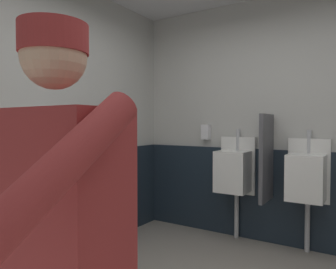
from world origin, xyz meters
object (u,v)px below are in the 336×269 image
at_px(urinal_left, 234,171).
at_px(urinal_middle, 307,177).
at_px(hand_dryer, 52,135).
at_px(person, 54,234).
at_px(soap_dispenser, 206,132).

xyz_separation_m(urinal_left, urinal_middle, (0.75, 0.00, 0.00)).
bearing_deg(hand_dryer, person, -37.53).
bearing_deg(soap_dispenser, urinal_left, -16.42).
bearing_deg(urinal_left, urinal_middle, 0.00).
xyz_separation_m(person, hand_dryer, (-1.52, 1.17, 0.25)).
distance_m(urinal_middle, soap_dispenser, 1.24).
xyz_separation_m(urinal_middle, soap_dispenser, (-1.16, 0.12, 0.42)).
relative_size(urinal_middle, hand_dryer, 4.43).
relative_size(person, hand_dryer, 5.76).
distance_m(urinal_middle, hand_dryer, 2.44).
bearing_deg(urinal_middle, person, -96.54).
bearing_deg(person, urinal_left, 99.12).
xyz_separation_m(person, soap_dispenser, (-0.84, 2.84, 0.25)).
xyz_separation_m(urinal_middle, person, (-0.31, -2.73, 0.17)).
height_order(person, hand_dryer, person).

